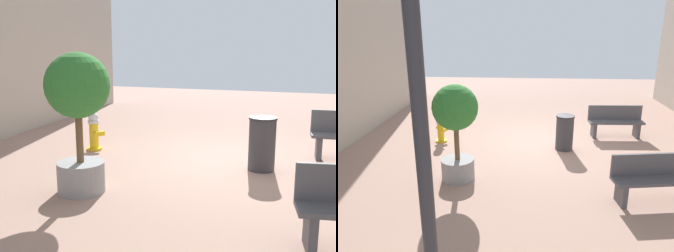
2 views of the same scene
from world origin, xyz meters
TOP-DOWN VIEW (x-y plane):
  - ground_plane at (0.00, 0.00)m, footprint 23.40×23.40m
  - fire_hydrant at (2.87, 0.05)m, footprint 0.38×0.38m
  - planter_tree at (1.87, 2.40)m, footprint 0.98×0.98m
  - trash_bin at (-0.66, 0.42)m, footprint 0.50×0.50m

SIDE VIEW (x-z plane):
  - ground_plane at x=0.00m, z-range 0.00..0.00m
  - fire_hydrant at x=2.87m, z-range 0.00..0.81m
  - trash_bin at x=-0.66m, z-range 0.00..0.97m
  - planter_tree at x=1.87m, z-range 0.28..2.41m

